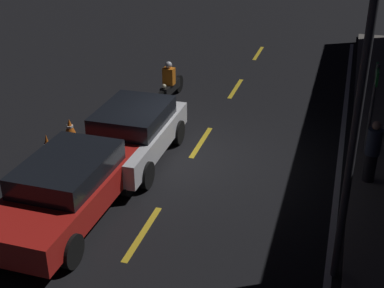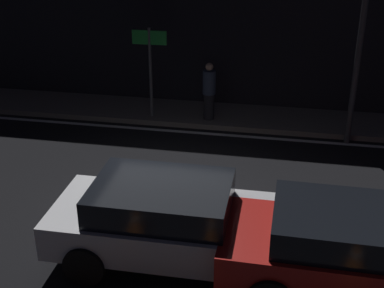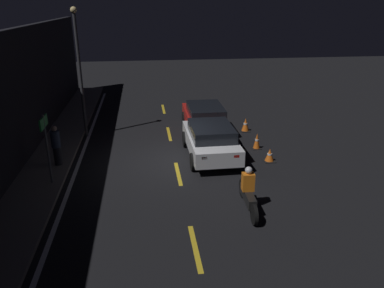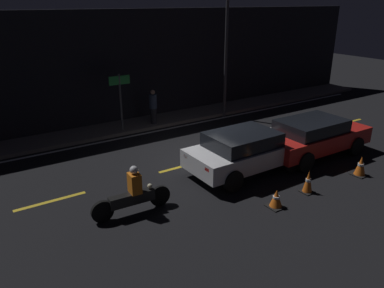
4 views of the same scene
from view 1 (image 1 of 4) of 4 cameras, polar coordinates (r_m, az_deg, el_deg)
name	(u,v)px [view 1 (image 1 of 4)]	position (r m, az deg, el deg)	size (l,w,h in m)	color
ground_plane	(191,158)	(14.11, -0.11, -1.52)	(56.00, 56.00, 0.00)	black
lane_dash_a	(258,53)	(23.20, 7.09, 9.59)	(2.00, 0.14, 0.01)	gold
lane_dash_b	(236,89)	(19.00, 4.68, 5.92)	(2.00, 0.14, 0.01)	gold
lane_dash_c	(201,142)	(14.97, 0.99, 0.20)	(2.00, 0.14, 0.01)	gold
lane_dash_d	(143,233)	(11.30, -5.28, -9.45)	(2.00, 0.14, 0.01)	gold
lane_solid_kerb	(338,178)	(13.65, 15.32, -3.56)	(25.20, 0.14, 0.01)	silver
sedan_white	(132,132)	(13.85, -6.44, 1.25)	(4.04, 1.95, 1.40)	silver
taxi_red	(66,188)	(11.60, -13.32, -4.62)	(4.34, 1.93, 1.39)	red
motorcycle	(170,85)	(17.71, -2.36, 6.35)	(2.23, 0.37, 1.37)	black
traffic_cone_near	(70,128)	(15.62, -12.90, 1.69)	(0.46, 0.46, 0.53)	black
traffic_cone_mid	(47,147)	(14.46, -15.18, -0.27)	(0.37, 0.37, 0.70)	black
pedestrian	(372,151)	(13.14, 18.70, -0.75)	(0.34, 0.34, 1.54)	black
shop_sign	(374,92)	(14.21, 18.87, 5.30)	(0.90, 0.08, 2.40)	#4C4C51
street_lamp	(358,114)	(8.91, 17.25, 3.03)	(0.28, 0.28, 5.76)	#333338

